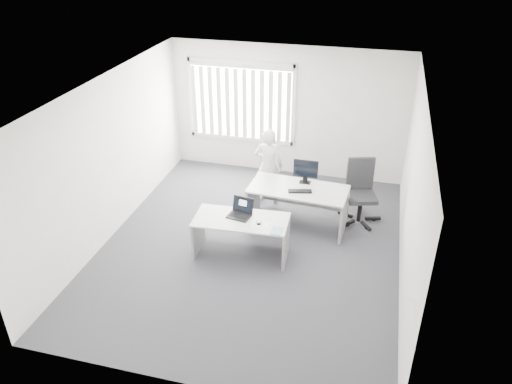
% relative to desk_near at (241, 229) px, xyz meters
% --- Properties ---
extents(ground, '(6.00, 6.00, 0.00)m').
position_rel_desk_near_xyz_m(ground, '(0.09, 0.25, -0.51)').
color(ground, '#403F45').
rests_on(ground, ground).
extents(wall_back, '(5.00, 0.02, 2.80)m').
position_rel_desk_near_xyz_m(wall_back, '(0.09, 3.25, 0.89)').
color(wall_back, white).
rests_on(wall_back, ground).
extents(wall_front, '(5.00, 0.02, 2.80)m').
position_rel_desk_near_xyz_m(wall_front, '(0.09, -2.75, 0.89)').
color(wall_front, white).
rests_on(wall_front, ground).
extents(wall_left, '(0.02, 6.00, 2.80)m').
position_rel_desk_near_xyz_m(wall_left, '(-2.41, 0.25, 0.89)').
color(wall_left, white).
rests_on(wall_left, ground).
extents(wall_right, '(0.02, 6.00, 2.80)m').
position_rel_desk_near_xyz_m(wall_right, '(2.59, 0.25, 0.89)').
color(wall_right, white).
rests_on(wall_right, ground).
extents(ceiling, '(5.00, 6.00, 0.02)m').
position_rel_desk_near_xyz_m(ceiling, '(0.09, 0.25, 2.29)').
color(ceiling, silver).
rests_on(ceiling, wall_back).
extents(window, '(2.32, 0.06, 1.76)m').
position_rel_desk_near_xyz_m(window, '(-0.91, 3.21, 1.04)').
color(window, silver).
rests_on(window, wall_back).
extents(blinds, '(2.20, 0.10, 1.50)m').
position_rel_desk_near_xyz_m(blinds, '(-0.91, 3.15, 1.01)').
color(blinds, silver).
rests_on(blinds, wall_back).
extents(desk_near, '(1.58, 0.81, 0.70)m').
position_rel_desk_near_xyz_m(desk_near, '(0.00, 0.00, 0.00)').
color(desk_near, silver).
rests_on(desk_near, ground).
extents(desk_far, '(1.79, 0.93, 0.79)m').
position_rel_desk_near_xyz_m(desk_far, '(0.74, 1.10, 0.07)').
color(desk_far, silver).
rests_on(desk_far, ground).
extents(office_chair, '(0.84, 0.84, 1.19)m').
position_rel_desk_near_xyz_m(office_chair, '(1.82, 1.62, -0.14)').
color(office_chair, black).
rests_on(office_chair, ground).
extents(person, '(0.56, 0.37, 1.54)m').
position_rel_desk_near_xyz_m(person, '(0.02, 1.89, 0.26)').
color(person, silver).
rests_on(person, ground).
extents(laptop, '(0.42, 0.39, 0.29)m').
position_rel_desk_near_xyz_m(laptop, '(-0.05, 0.05, 0.34)').
color(laptop, black).
rests_on(laptop, desk_near).
extents(paper_sheet, '(0.29, 0.21, 0.00)m').
position_rel_desk_near_xyz_m(paper_sheet, '(0.34, -0.07, 0.20)').
color(paper_sheet, white).
rests_on(paper_sheet, desk_near).
extents(mouse, '(0.09, 0.12, 0.04)m').
position_rel_desk_near_xyz_m(mouse, '(0.31, -0.05, 0.22)').
color(mouse, silver).
rests_on(mouse, paper_sheet).
extents(booklet, '(0.17, 0.23, 0.01)m').
position_rel_desk_near_xyz_m(booklet, '(0.64, -0.20, 0.20)').
color(booklet, white).
rests_on(booklet, desk_near).
extents(keyboard, '(0.43, 0.23, 0.02)m').
position_rel_desk_near_xyz_m(keyboard, '(0.79, 0.98, 0.30)').
color(keyboard, black).
rests_on(keyboard, desk_far).
extents(monitor, '(0.45, 0.14, 0.45)m').
position_rel_desk_near_xyz_m(monitor, '(0.82, 1.34, 0.51)').
color(monitor, black).
rests_on(monitor, desk_far).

